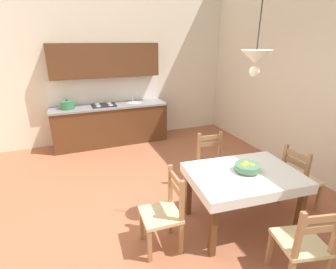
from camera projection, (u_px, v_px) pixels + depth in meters
name	position (u px, v px, depth m)	size (l,w,h in m)	color
ground_plane	(162.00, 211.00, 3.70)	(6.02, 6.77, 0.10)	#A86042
wall_back	(112.00, 50.00, 5.71)	(6.02, 0.12, 4.11)	silver
wall_right	(331.00, 54.00, 3.93)	(0.12, 6.77, 4.11)	silver
kitchen_cabinetry	(109.00, 107.00, 5.77)	(2.53, 0.63, 2.20)	#56331C
dining_table	(243.00, 182.00, 3.17)	(1.41, 1.07, 0.75)	brown
dining_chair_window_side	(299.00, 180.00, 3.57)	(0.44, 0.44, 0.93)	#D1BC89
dining_chair_camera_side	(303.00, 244.00, 2.44)	(0.50, 0.50, 0.93)	#D1BC89
dining_chair_tv_side	(164.00, 213.00, 2.88)	(0.44, 0.44, 0.93)	#D1BC89
dining_chair_kitchen_side	(212.00, 165.00, 3.99)	(0.47, 0.47, 0.93)	#D1BC89
fruit_bowl	(247.00, 167.00, 3.13)	(0.30, 0.30, 0.12)	#4C7F5B
pendant_lamp	(256.00, 58.00, 2.60)	(0.32, 0.32, 0.80)	black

